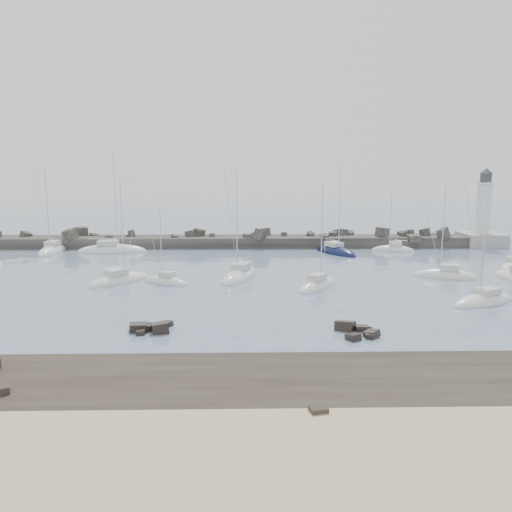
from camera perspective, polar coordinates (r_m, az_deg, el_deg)
The scene contains 17 objects.
ground at distance 52.35m, azimuth -5.97°, elevation -5.12°, with size 400.00×400.00×0.00m, color slate.
sand_strip at distance 23.17m, azimuth -13.14°, elevation -25.72°, with size 140.00×14.00×1.00m, color #C0B285.
rock_shelf at distance 31.71m, azimuth -9.57°, elevation -15.28°, with size 140.00×12.00×1.92m.
rock_cluster_near at distance 43.46m, azimuth -12.01°, elevation -8.24°, with size 3.67×3.22×1.56m.
rock_cluster_far at distance 43.12m, azimuth 11.12°, elevation -8.39°, with size 3.57×4.33×1.61m.
breakwater at distance 90.16m, azimuth -8.69°, elevation 1.26°, with size 115.00×7.37×5.18m.
lighthouse at distance 98.72m, azimuth 24.42°, elevation 2.86°, with size 7.00×7.00×14.60m.
sailboat_3 at distance 62.89m, azimuth -15.31°, elevation -2.77°, with size 7.43×8.24×13.48m.
sailboat_4 at distance 86.41m, azimuth -16.15°, elevation 0.52°, with size 11.69×4.27×17.99m.
sailboat_5 at distance 60.99m, azimuth -10.30°, elevation -2.97°, with size 6.34×4.79×10.06m.
sailboat_6 at distance 62.92m, azimuth -1.89°, elevation -2.41°, with size 6.17×9.88×15.04m.
sailboat_7 at distance 58.42m, azimuth 7.10°, elevation -3.44°, with size 6.55×7.90×12.66m.
sailboat_8 at distance 83.08m, azimuth 9.06°, elevation 0.43°, with size 7.19×10.24×15.59m.
sailboat_9 at distance 67.66m, azimuth 20.86°, elevation -2.20°, with size 8.30×4.82×12.70m.
sailboat_11 at distance 56.26m, azimuth 24.61°, elevation -4.78°, with size 8.72×6.17×13.30m.
sailboat_13 at distance 87.11m, azimuth 15.38°, elevation 0.62°, with size 7.45×3.79×11.47m.
sailboat_14 at distance 89.49m, azimuth -22.26°, elevation 0.49°, with size 3.19×9.60×15.12m.
Camera 1 is at (4.35, -50.44, 13.33)m, focal length 35.00 mm.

